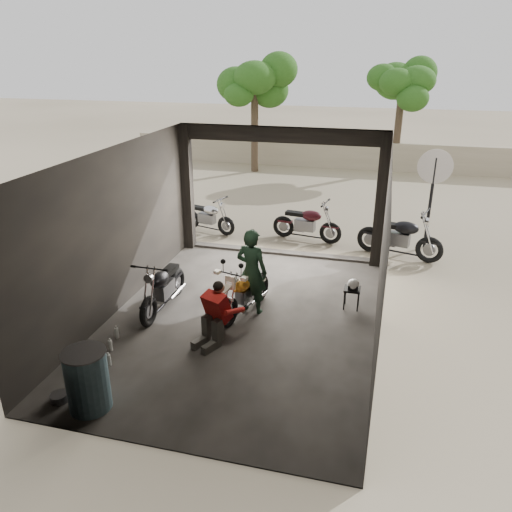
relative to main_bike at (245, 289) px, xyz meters
The scene contains 16 objects.
ground 0.60m from the main_bike, 86.95° to the right, with size 80.00×80.00×0.00m, color #7A6D56.
garage 0.79m from the main_bike, 86.67° to the left, with size 7.00×7.13×3.20m.
boundary_wall 13.71m from the main_bike, 89.94° to the left, with size 18.00×0.30×1.20m, color gray.
tree_left 13.04m from the main_bike, 103.73° to the left, with size 2.20×2.20×5.60m.
tree_right 14.32m from the main_bike, 78.40° to the left, with size 2.20×2.20×5.00m.
main_bike is the anchor object (origin of this frame).
left_bike 1.63m from the main_bike, behind, with size 0.69×1.67×1.13m, color black, non-canonical shape.
outside_bike_a 4.95m from the main_bike, 117.84° to the left, with size 0.63×1.54×1.04m, color black, non-canonical shape.
outside_bike_b 4.41m from the main_bike, 83.29° to the left, with size 0.70×1.69×1.14m, color #3E0E16, non-canonical shape.
outside_bike_c 4.78m from the main_bike, 52.08° to the left, with size 0.77×1.87×1.27m, color black, non-canonical shape.
rider 0.37m from the main_bike, 45.87° to the left, with size 0.63×0.42×1.74m, color black.
mechanic 1.24m from the main_bike, 101.33° to the right, with size 0.57×0.78×1.12m, color red, non-canonical shape.
stool 2.15m from the main_bike, 20.02° to the left, with size 0.32×0.32×0.45m.
helmet 2.15m from the main_bike, 18.79° to the left, with size 0.24×0.25×0.22m, color white.
oil_drum 3.57m from the main_bike, 113.18° to the right, with size 0.61×0.61×0.94m, color #446673.
sign_post 6.01m from the main_bike, 51.91° to the left, with size 0.86×0.08×2.59m.
Camera 1 is at (2.37, -8.09, 4.83)m, focal length 35.00 mm.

